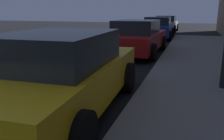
{
  "coord_description": "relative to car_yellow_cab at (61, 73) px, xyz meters",
  "views": [
    {
      "loc": [
        4.98,
        0.62,
        1.76
      ],
      "look_at": [
        4.07,
        3.33,
        1.04
      ],
      "focal_mm": 37.19,
      "sensor_mm": 36.0,
      "label": 1
    }
  ],
  "objects": [
    {
      "name": "car_blue",
      "position": [
        -0.0,
        12.66,
        -0.01
      ],
      "size": [
        2.11,
        4.34,
        1.43
      ],
      "color": "navy",
      "rests_on": "ground"
    },
    {
      "name": "car_red",
      "position": [
        -0.0,
        6.27,
        -0.0
      ],
      "size": [
        2.14,
        4.54,
        1.43
      ],
      "color": "maroon",
      "rests_on": "ground"
    },
    {
      "name": "car_yellow_cab",
      "position": [
        0.0,
        0.0,
        0.0
      ],
      "size": [
        2.25,
        4.39,
        1.43
      ],
      "color": "gold",
      "rests_on": "ground"
    },
    {
      "name": "car_silver",
      "position": [
        -0.0,
        18.21,
        -0.01
      ],
      "size": [
        2.08,
        4.22,
        1.43
      ],
      "color": "#B7B7BF",
      "rests_on": "ground"
    }
  ]
}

